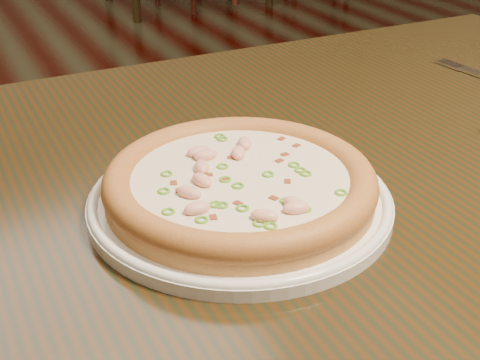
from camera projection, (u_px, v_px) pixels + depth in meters
name	position (u px, v px, depth m)	size (l,w,h in m)	color
hero_table	(313.00, 237.00, 0.78)	(1.20, 0.80, 0.75)	black
plate	(240.00, 199.00, 0.64)	(0.29, 0.29, 0.02)	white
pizza	(240.00, 183.00, 0.63)	(0.26, 0.26, 0.03)	tan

